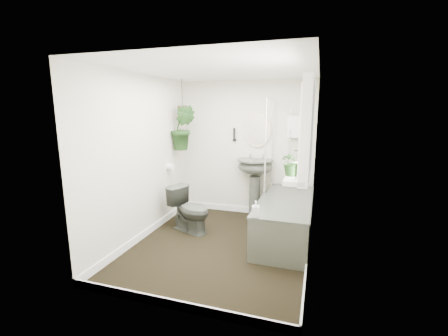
% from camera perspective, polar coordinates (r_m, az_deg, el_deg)
% --- Properties ---
extents(floor, '(2.30, 2.80, 0.02)m').
position_cam_1_polar(floor, '(4.22, -0.64, -14.64)').
color(floor, black).
rests_on(floor, ground).
extents(ceiling, '(2.30, 2.80, 0.02)m').
position_cam_1_polar(ceiling, '(3.83, -0.71, 18.39)').
color(ceiling, white).
rests_on(ceiling, ground).
extents(wall_back, '(2.30, 0.02, 2.30)m').
position_cam_1_polar(wall_back, '(5.20, 4.21, 3.66)').
color(wall_back, silver).
rests_on(wall_back, ground).
extents(wall_front, '(2.30, 0.02, 2.30)m').
position_cam_1_polar(wall_front, '(2.59, -10.51, -4.24)').
color(wall_front, silver).
rests_on(wall_front, ground).
extents(wall_left, '(0.02, 2.80, 2.30)m').
position_cam_1_polar(wall_left, '(4.36, -15.31, 1.82)').
color(wall_left, silver).
rests_on(wall_left, ground).
extents(wall_right, '(0.02, 2.80, 2.30)m').
position_cam_1_polar(wall_right, '(3.67, 16.78, 0.03)').
color(wall_right, silver).
rests_on(wall_right, ground).
extents(skirting, '(2.30, 2.80, 0.10)m').
position_cam_1_polar(skirting, '(4.20, -0.64, -13.90)').
color(skirting, white).
rests_on(skirting, floor).
extents(bathtub, '(0.72, 1.72, 0.58)m').
position_cam_1_polar(bathtub, '(4.41, 11.53, -9.50)').
color(bathtub, '#3B3F37').
rests_on(bathtub, floor).
extents(bath_screen, '(0.04, 0.72, 1.40)m').
position_cam_1_polar(bath_screen, '(4.69, 8.64, 4.33)').
color(bath_screen, silver).
rests_on(bath_screen, bathtub).
extents(shower_box, '(0.20, 0.10, 0.35)m').
position_cam_1_polar(shower_box, '(4.97, 13.16, 7.68)').
color(shower_box, white).
rests_on(shower_box, wall_back).
extents(oval_mirror, '(0.46, 0.03, 0.62)m').
position_cam_1_polar(oval_mirror, '(5.09, 6.38, 7.41)').
color(oval_mirror, beige).
rests_on(oval_mirror, wall_back).
extents(wall_sconce, '(0.04, 0.04, 0.22)m').
position_cam_1_polar(wall_sconce, '(5.18, 1.96, 6.43)').
color(wall_sconce, black).
rests_on(wall_sconce, wall_back).
extents(toilet_roll_holder, '(0.11, 0.11, 0.11)m').
position_cam_1_polar(toilet_roll_holder, '(4.97, -10.23, 0.23)').
color(toilet_roll_holder, white).
rests_on(toilet_roll_holder, wall_left).
extents(window_recess, '(0.08, 1.00, 0.90)m').
position_cam_1_polar(window_recess, '(2.92, 15.69, 7.22)').
color(window_recess, white).
rests_on(window_recess, wall_right).
extents(window_sill, '(0.18, 1.00, 0.04)m').
position_cam_1_polar(window_sill, '(2.98, 13.92, -0.80)').
color(window_sill, white).
rests_on(window_sill, wall_right).
extents(window_blinds, '(0.01, 0.86, 0.76)m').
position_cam_1_polar(window_blinds, '(2.92, 14.80, 7.27)').
color(window_blinds, white).
rests_on(window_blinds, wall_right).
extents(toilet, '(0.76, 0.59, 0.68)m').
position_cam_1_polar(toilet, '(4.59, -6.47, -7.81)').
color(toilet, '#3B3F37').
rests_on(toilet, floor).
extents(pedestal_sink, '(0.67, 0.60, 1.01)m').
position_cam_1_polar(pedestal_sink, '(5.12, 5.85, -3.84)').
color(pedestal_sink, '#3B3F37').
rests_on(pedestal_sink, floor).
extents(sill_plant, '(0.28, 0.26, 0.24)m').
position_cam_1_polar(sill_plant, '(2.71, 12.96, 1.12)').
color(sill_plant, black).
rests_on(sill_plant, window_sill).
extents(hanging_plant, '(0.47, 0.41, 0.73)m').
position_cam_1_polar(hanging_plant, '(5.05, -7.83, 7.56)').
color(hanging_plant, black).
rests_on(hanging_plant, ceiling).
extents(soap_bottle, '(0.10, 0.10, 0.19)m').
position_cam_1_polar(soap_bottle, '(3.58, 6.04, -7.73)').
color(soap_bottle, black).
rests_on(soap_bottle, bathtub).
extents(hanging_pot, '(0.16, 0.16, 0.12)m').
position_cam_1_polar(hanging_pot, '(5.04, -7.93, 11.04)').
color(hanging_pot, '#3D331F').
rests_on(hanging_pot, ceiling).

